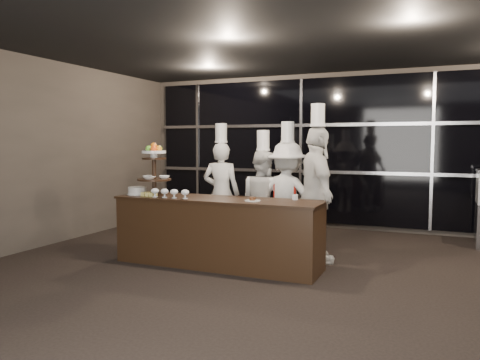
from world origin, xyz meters
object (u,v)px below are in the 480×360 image
at_px(layer_cake, 137,191).
at_px(chef_d, 317,194).
at_px(chef_c, 287,198).
at_px(display_stand, 154,166).
at_px(chef_b, 263,200).
at_px(buffet_counter, 218,232).
at_px(chef_a, 221,192).

relative_size(layer_cake, chef_d, 0.14).
bearing_deg(chef_c, display_stand, -147.76).
bearing_deg(chef_b, buffet_counter, -103.44).
height_order(display_stand, chef_a, chef_a).
bearing_deg(buffet_counter, display_stand, -179.99).
distance_m(layer_cake, chef_b, 1.89).
height_order(layer_cake, chef_c, chef_c).
bearing_deg(chef_a, layer_cake, -119.97).
bearing_deg(display_stand, chef_c, 32.24).
xyz_separation_m(chef_a, chef_b, (0.78, -0.16, -0.07)).
distance_m(display_stand, chef_a, 1.39).
relative_size(buffet_counter, chef_c, 1.44).
relative_size(chef_a, chef_c, 1.00).
height_order(display_stand, chef_c, chef_c).
height_order(chef_b, chef_d, chef_d).
distance_m(chef_b, chef_c, 0.40).
relative_size(buffet_counter, display_stand, 3.81).
distance_m(chef_c, chef_d, 0.63).
xyz_separation_m(display_stand, chef_c, (1.65, 1.04, -0.49)).
xyz_separation_m(chef_a, chef_d, (1.71, -0.50, 0.10)).
bearing_deg(chef_d, display_stand, -161.81).
height_order(buffet_counter, chef_a, chef_a).
relative_size(buffet_counter, layer_cake, 9.47).
relative_size(chef_a, chef_b, 1.06).
xyz_separation_m(layer_cake, chef_a, (0.73, 1.27, -0.11)).
bearing_deg(chef_d, buffet_counter, -148.73).
bearing_deg(chef_d, layer_cake, -162.57).
bearing_deg(display_stand, chef_a, 68.83).
bearing_deg(display_stand, layer_cake, -169.14).
distance_m(buffet_counter, chef_b, 1.14).
relative_size(chef_c, chef_d, 0.90).
height_order(chef_c, chef_d, chef_d).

